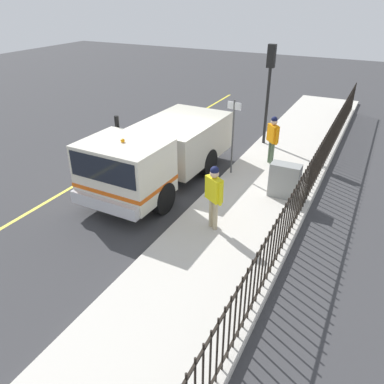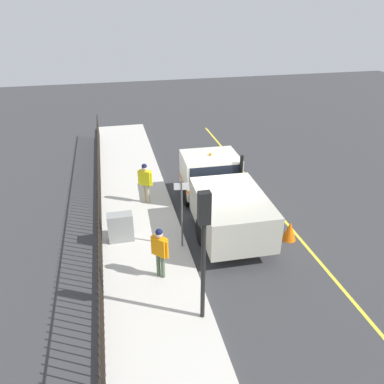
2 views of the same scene
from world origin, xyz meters
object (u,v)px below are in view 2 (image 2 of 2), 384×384
Objects in this scene: worker_standing at (145,179)px; utility_cabinet at (121,227)px; street_sign at (182,207)px; traffic_cone at (290,231)px; work_truck at (220,191)px; traffic_light_near at (204,233)px; pedestrian_distant at (160,248)px.

worker_standing reaches higher than utility_cabinet.
street_sign is (-0.87, 3.48, 0.49)m from worker_standing.
worker_standing is at bearing -114.94° from utility_cabinet.
worker_standing is 2.42× the size of traffic_cone.
work_truck is 1.60× the size of traffic_light_near.
street_sign is (-2.08, 0.87, 1.05)m from utility_cabinet.
work_truck is 4.12m from utility_cabinet.
utility_cabinet is 2.49m from street_sign.
pedestrian_distant is (2.88, 3.21, 0.02)m from work_truck.
work_truck is 4.31m from pedestrian_distant.
worker_standing is at bearing -76.00° from street_sign.
pedestrian_distant is 0.45× the size of traffic_light_near.
traffic_light_near is (-0.86, 1.93, 1.68)m from pedestrian_distant.
street_sign reaches higher than traffic_cone.
traffic_light_near reaches higher than work_truck.
street_sign is at bearing 101.82° from pedestrian_distant.
traffic_cone is at bearing 169.34° from utility_cabinet.
traffic_light_near reaches higher than street_sign.
pedestrian_distant is 1.65× the size of utility_cabinet.
utility_cabinet reaches higher than traffic_cone.
traffic_light_near is (2.02, 5.14, 1.70)m from work_truck.
traffic_light_near is at bearing 87.91° from street_sign.
utility_cabinet is (3.98, 0.91, -0.53)m from work_truck.
pedestrian_distant is 2.70m from traffic_light_near.
traffic_light_near reaches higher than traffic_cone.
worker_standing is at bearing 150.19° from work_truck.
pedestrian_distant is at bearing 113.56° from traffic_light_near.
worker_standing is 4.90m from pedestrian_distant.
utility_cabinet is at bearing 114.38° from traffic_light_near.
traffic_cone is at bearing -42.85° from work_truck.
worker_standing is 7.07m from traffic_light_near.
worker_standing is 0.70× the size of street_sign.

